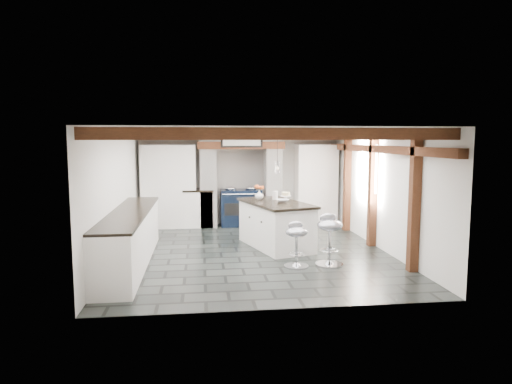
{
  "coord_description": "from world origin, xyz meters",
  "views": [
    {
      "loc": [
        -0.98,
        -8.48,
        2.14
      ],
      "look_at": [
        0.1,
        0.4,
        1.1
      ],
      "focal_mm": 32.0,
      "sensor_mm": 36.0,
      "label": 1
    }
  ],
  "objects": [
    {
      "name": "bar_stool_far",
      "position": [
        0.59,
        -1.13,
        0.48
      ],
      "size": [
        0.43,
        0.43,
        0.77
      ],
      "rotation": [
        0.0,
        0.0,
        0.15
      ],
      "color": "silver",
      "rests_on": "ground"
    },
    {
      "name": "kitchen_island",
      "position": [
        0.49,
        0.34,
        0.46
      ],
      "size": [
        1.43,
        2.02,
        1.21
      ],
      "rotation": [
        0.0,
        0.0,
        0.29
      ],
      "color": "white",
      "rests_on": "ground"
    },
    {
      "name": "range_cooker",
      "position": [
        0.0,
        2.68,
        0.47
      ],
      "size": [
        1.0,
        0.63,
        0.99
      ],
      "color": "black",
      "rests_on": "ground"
    },
    {
      "name": "bar_stool_near",
      "position": [
        1.17,
        -1.1,
        0.55
      ],
      "size": [
        0.48,
        0.48,
        0.89
      ],
      "rotation": [
        0.0,
        0.0,
        0.03
      ],
      "color": "silver",
      "rests_on": "ground"
    },
    {
      "name": "room_shell",
      "position": [
        -0.61,
        1.42,
        1.07
      ],
      "size": [
        6.0,
        6.03,
        6.0
      ],
      "color": "silver",
      "rests_on": "ground"
    },
    {
      "name": "ground",
      "position": [
        0.0,
        0.0,
        0.0
      ],
      "size": [
        6.0,
        6.0,
        0.0
      ],
      "primitive_type": "plane",
      "color": "black",
      "rests_on": "ground"
    }
  ]
}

